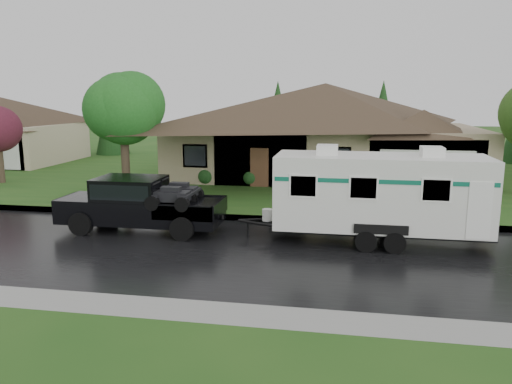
# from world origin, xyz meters

# --- Properties ---
(ground) EXTENTS (140.00, 140.00, 0.00)m
(ground) POSITION_xyz_m (0.00, 0.00, 0.00)
(ground) COLOR #234F18
(ground) RESTS_ON ground
(road) EXTENTS (140.00, 8.00, 0.01)m
(road) POSITION_xyz_m (0.00, -2.00, 0.01)
(road) COLOR black
(road) RESTS_ON ground
(curb) EXTENTS (140.00, 0.50, 0.15)m
(curb) POSITION_xyz_m (0.00, 2.25, 0.07)
(curb) COLOR gray
(curb) RESTS_ON ground
(lawn) EXTENTS (140.00, 26.00, 0.15)m
(lawn) POSITION_xyz_m (0.00, 15.00, 0.07)
(lawn) COLOR #234F18
(lawn) RESTS_ON ground
(house_main) EXTENTS (19.44, 10.80, 6.90)m
(house_main) POSITION_xyz_m (2.29, 13.84, 3.59)
(house_main) COLOR gray
(house_main) RESTS_ON lawn
(house_far) EXTENTS (10.80, 8.64, 5.80)m
(house_far) POSITION_xyz_m (-21.78, 15.85, 2.97)
(house_far) COLOR #BDB08C
(house_far) RESTS_ON lawn
(tree_left_green) EXTENTS (3.67, 3.67, 6.07)m
(tree_left_green) POSITION_xyz_m (-7.48, 5.87, 4.36)
(tree_left_green) COLOR #382B1E
(tree_left_green) RESTS_ON lawn
(shrub_row) EXTENTS (13.60, 1.00, 1.00)m
(shrub_row) POSITION_xyz_m (2.00, 9.30, 0.65)
(shrub_row) COLOR #143814
(shrub_row) RESTS_ON lawn
(pickup_truck) EXTENTS (6.08, 2.31, 2.03)m
(pickup_truck) POSITION_xyz_m (-4.32, -0.05, 1.09)
(pickup_truck) COLOR black
(pickup_truck) RESTS_ON ground
(travel_trailer) EXTENTS (7.50, 2.63, 3.36)m
(travel_trailer) POSITION_xyz_m (4.49, -0.05, 1.78)
(travel_trailer) COLOR silver
(travel_trailer) RESTS_ON ground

